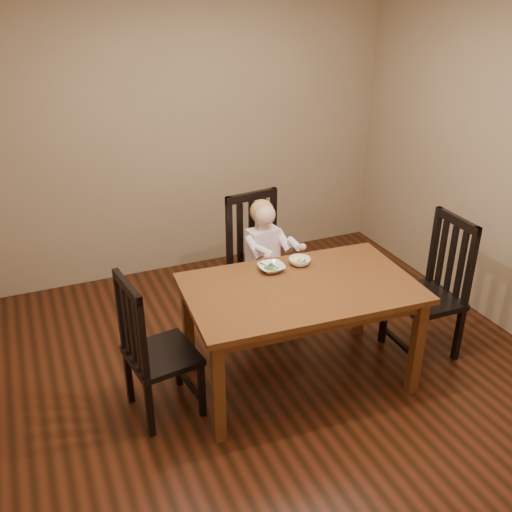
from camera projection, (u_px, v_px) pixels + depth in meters
name	position (u px, v px, depth m)	size (l,w,h in m)	color
room	(282.00, 203.00, 3.76)	(4.01, 4.01, 2.71)	#451C0E
dining_table	(300.00, 297.00, 3.94)	(1.64, 1.05, 0.79)	#4A2F11
chair_child	(260.00, 265.00, 4.73)	(0.54, 0.53, 1.13)	black
chair_left	(154.00, 350.00, 3.71)	(0.49, 0.51, 1.04)	black
chair_right	(432.00, 290.00, 4.36)	(0.47, 0.49, 1.12)	black
toddler	(264.00, 251.00, 4.63)	(0.34, 0.42, 0.58)	white
bowl_peas	(271.00, 268.00, 4.09)	(0.19, 0.19, 0.05)	white
bowl_veg	(300.00, 261.00, 4.18)	(0.16, 0.16, 0.05)	white
fork	(267.00, 267.00, 4.05)	(0.10, 0.09, 0.05)	silver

